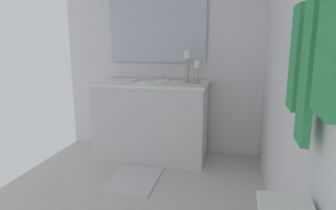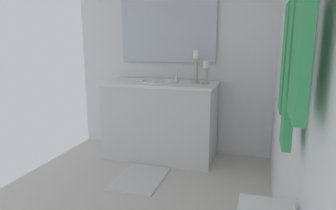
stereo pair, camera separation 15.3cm
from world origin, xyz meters
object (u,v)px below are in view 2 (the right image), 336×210
at_px(towel_bar, 303,0).
at_px(towel_near_vanity, 287,59).
at_px(towel_center, 291,74).
at_px(bath_mat, 140,179).
at_px(sink_basin, 160,85).
at_px(towel_near_corner, 301,52).
at_px(mirror, 168,26).
at_px(vanity_cabinet, 160,120).
at_px(candle_holder_tall, 206,72).
at_px(candle_holder_short, 196,66).

relative_size(towel_bar, towel_near_vanity, 1.61).
bearing_deg(towel_center, bath_mat, -140.23).
height_order(sink_basin, towel_near_corner, towel_near_corner).
distance_m(sink_basin, towel_bar, 2.41).
bearing_deg(towel_center, sink_basin, -150.18).
relative_size(sink_basin, towel_center, 0.78).
bearing_deg(mirror, vanity_cabinet, -0.01).
distance_m(candle_holder_tall, towel_near_vanity, 1.90).
distance_m(candle_holder_tall, bath_mat, 1.27).
bearing_deg(towel_near_corner, towel_bar, 175.66).
relative_size(candle_holder_short, towel_near_corner, 0.97).
height_order(sink_basin, candle_holder_tall, candle_holder_tall).
xyz_separation_m(candle_holder_tall, bath_mat, (0.62, -0.51, -0.99)).
relative_size(vanity_cabinet, towel_near_corner, 3.51).
bearing_deg(towel_near_corner, mirror, -155.48).
xyz_separation_m(sink_basin, candle_holder_tall, (0.00, 0.51, 0.16)).
distance_m(candle_holder_short, towel_center, 2.19).
height_order(vanity_cabinet, mirror, mirror).
xyz_separation_m(vanity_cabinet, candle_holder_tall, (0.00, 0.51, 0.56)).
distance_m(mirror, bath_mat, 1.73).
bearing_deg(candle_holder_short, vanity_cabinet, -83.86).
distance_m(towel_bar, bath_mat, 2.31).
xyz_separation_m(towel_near_corner, bath_mat, (-1.62, -1.15, -1.28)).
height_order(vanity_cabinet, towel_near_corner, towel_near_corner).
height_order(mirror, towel_near_vanity, mirror).
relative_size(towel_bar, towel_near_corner, 2.00).
bearing_deg(towel_bar, candle_holder_tall, -161.66).
distance_m(mirror, towel_center, 2.58).
xyz_separation_m(sink_basin, candle_holder_short, (-0.04, 0.39, 0.22)).
distance_m(towel_center, towel_near_corner, 0.25).
distance_m(towel_center, bath_mat, 2.16).
bearing_deg(vanity_cabinet, towel_near_vanity, 33.04).
relative_size(vanity_cabinet, sink_basin, 3.11).
xyz_separation_m(sink_basin, towel_near_vanity, (1.77, 1.15, 0.41)).
height_order(candle_holder_short, bath_mat, candle_holder_short).
distance_m(candle_holder_tall, towel_center, 2.12).
bearing_deg(candle_holder_tall, towel_near_corner, 16.09).
height_order(vanity_cabinet, candle_holder_short, candle_holder_short).
distance_m(vanity_cabinet, mirror, 1.08).
relative_size(sink_basin, candle_holder_tall, 1.66).
relative_size(towel_center, bath_mat, 0.86).
relative_size(towel_center, towel_near_corner, 1.45).
bearing_deg(candle_holder_short, towel_near_corner, 18.37).
xyz_separation_m(vanity_cabinet, candle_holder_short, (-0.04, 0.39, 0.62)).
relative_size(candle_holder_tall, bath_mat, 0.40).
bearing_deg(candle_holder_tall, towel_center, 17.87).
xyz_separation_m(candle_holder_short, towel_near_corner, (2.29, 0.76, 0.23)).
bearing_deg(mirror, sink_basin, 0.20).
height_order(candle_holder_tall, bath_mat, candle_holder_tall).
bearing_deg(towel_bar, vanity_cabinet, -149.78).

